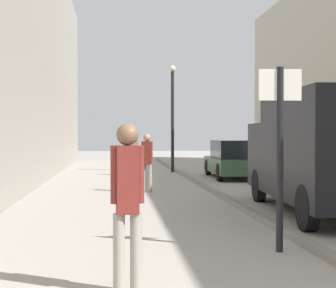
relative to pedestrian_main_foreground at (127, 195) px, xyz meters
name	(u,v)px	position (x,y,z in m)	size (l,w,h in m)	color
ground_plane	(160,197)	(1.09, 8.25, -1.02)	(80.00, 80.00, 0.00)	gray
kerb_strip	(218,194)	(2.67, 8.25, -0.96)	(0.16, 40.00, 0.12)	slate
pedestrian_main_foreground	(127,195)	(0.00, 0.00, 0.00)	(0.35, 0.23, 1.77)	gray
pedestrian_mid_block	(136,152)	(0.75, 15.46, -0.05)	(0.32, 0.25, 1.67)	gray
pedestrian_far_crossing	(147,159)	(0.80, 9.32, -0.05)	(0.32, 0.25, 1.69)	gray
delivery_van	(320,151)	(4.16, 4.97, 0.30)	(2.33, 5.67, 2.47)	black
parked_car	(235,159)	(4.49, 13.95, -0.31)	(1.97, 4.26, 1.45)	#335138
street_sign_post	(280,142)	(2.18, 1.66, 0.53)	(0.60, 0.10, 2.60)	black
lamp_post	(173,111)	(2.45, 17.25, 1.70)	(0.28, 0.28, 4.76)	black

